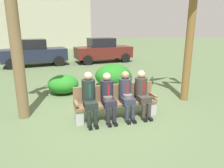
% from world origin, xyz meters
% --- Properties ---
extents(ground_plane, '(80.00, 80.00, 0.00)m').
position_xyz_m(ground_plane, '(0.00, 0.00, 0.00)').
color(ground_plane, '#526642').
extents(park_bench, '(2.25, 0.44, 0.90)m').
position_xyz_m(park_bench, '(0.15, 0.04, 0.43)').
color(park_bench, brown).
rests_on(park_bench, ground).
extents(seated_man_leftmost, '(0.34, 0.72, 1.32)m').
position_xyz_m(seated_man_leftmost, '(-0.60, -0.09, 0.74)').
color(seated_man_leftmost, '#1E2823').
rests_on(seated_man_leftmost, ground).
extents(seated_man_centerleft, '(0.34, 0.72, 1.27)m').
position_xyz_m(seated_man_centerleft, '(-0.11, -0.10, 0.71)').
color(seated_man_centerleft, '#23232D').
rests_on(seated_man_centerleft, ground).
extents(seated_man_centerright, '(0.34, 0.72, 1.28)m').
position_xyz_m(seated_man_centerright, '(0.40, -0.10, 0.71)').
color(seated_man_centerright, '#2D3342').
rests_on(seated_man_centerright, ground).
extents(seated_man_rightmost, '(0.34, 0.72, 1.27)m').
position_xyz_m(seated_man_rightmost, '(0.87, -0.09, 0.71)').
color(seated_man_rightmost, '#38332D').
rests_on(seated_man_rightmost, ground).
extents(shrub_near_bench, '(1.12, 1.03, 0.70)m').
position_xyz_m(shrub_near_bench, '(1.32, 3.04, 0.35)').
color(shrub_near_bench, '#286C28').
rests_on(shrub_near_bench, ground).
extents(shrub_mid_lawn, '(1.12, 1.03, 0.70)m').
position_xyz_m(shrub_mid_lawn, '(-1.04, 2.62, 0.35)').
color(shrub_mid_lawn, '#247620').
rests_on(shrub_mid_lawn, ground).
extents(shrub_far_lawn, '(1.50, 1.37, 0.94)m').
position_xyz_m(shrub_far_lawn, '(1.02, 2.98, 0.47)').
color(shrub_far_lawn, '#22711F').
rests_on(shrub_far_lawn, ground).
extents(parked_car_near, '(4.04, 2.05, 1.68)m').
position_xyz_m(parked_car_near, '(-2.28, 9.09, 0.84)').
color(parked_car_near, '#1E2338').
rests_on(parked_car_near, ground).
extents(parked_car_far, '(4.02, 1.97, 1.68)m').
position_xyz_m(parked_car_far, '(2.27, 9.17, 0.84)').
color(parked_car_far, '#591E19').
rests_on(parked_car_far, ground).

